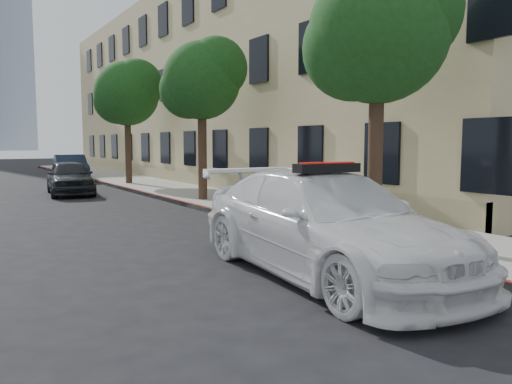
{
  "coord_description": "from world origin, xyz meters",
  "views": [
    {
      "loc": [
        -4.55,
        -9.32,
        2.08
      ],
      "look_at": [
        1.21,
        -0.13,
        1.0
      ],
      "focal_mm": 35.0,
      "sensor_mm": 36.0,
      "label": 1
    }
  ],
  "objects_px": {
    "police_car": "(326,223)",
    "parked_car_mid": "(70,177)",
    "fire_hydrant": "(323,214)",
    "parked_car_far": "(71,168)",
    "traffic_cone": "(333,201)"
  },
  "relations": [
    {
      "from": "parked_car_mid",
      "to": "traffic_cone",
      "type": "xyz_separation_m",
      "value": [
        4.5,
        -10.69,
        -0.17
      ]
    },
    {
      "from": "police_car",
      "to": "fire_hydrant",
      "type": "xyz_separation_m",
      "value": [
        1.86,
        2.3,
        -0.27
      ]
    },
    {
      "from": "parked_car_mid",
      "to": "fire_hydrant",
      "type": "bearing_deg",
      "value": -71.26
    },
    {
      "from": "parked_car_mid",
      "to": "traffic_cone",
      "type": "bearing_deg",
      "value": -60.47
    },
    {
      "from": "police_car",
      "to": "parked_car_far",
      "type": "xyz_separation_m",
      "value": [
        0.71,
        21.98,
        -0.11
      ]
    },
    {
      "from": "police_car",
      "to": "fire_hydrant",
      "type": "distance_m",
      "value": 2.97
    },
    {
      "from": "police_car",
      "to": "parked_car_mid",
      "type": "bearing_deg",
      "value": 97.37
    },
    {
      "from": "police_car",
      "to": "traffic_cone",
      "type": "bearing_deg",
      "value": 52.22
    },
    {
      "from": "parked_car_mid",
      "to": "parked_car_far",
      "type": "height_order",
      "value": "parked_car_far"
    },
    {
      "from": "police_car",
      "to": "parked_car_mid",
      "type": "height_order",
      "value": "police_car"
    },
    {
      "from": "parked_car_mid",
      "to": "fire_hydrant",
      "type": "relative_size",
      "value": 4.98
    },
    {
      "from": "police_car",
      "to": "parked_car_mid",
      "type": "xyz_separation_m",
      "value": [
        -0.81,
        14.8,
        -0.12
      ]
    },
    {
      "from": "police_car",
      "to": "parked_car_far",
      "type": "height_order",
      "value": "police_car"
    },
    {
      "from": "parked_car_mid",
      "to": "police_car",
      "type": "bearing_deg",
      "value": -80.18
    },
    {
      "from": "police_car",
      "to": "fire_hydrant",
      "type": "relative_size",
      "value": 7.06
    }
  ]
}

